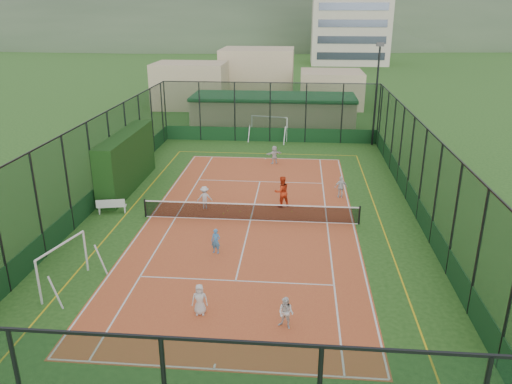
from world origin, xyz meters
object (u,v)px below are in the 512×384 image
at_px(floodlight_ne, 376,95).
at_px(white_bench, 112,206).
at_px(child_near_left, 200,299).
at_px(child_near_mid, 216,241).
at_px(child_far_left, 205,197).
at_px(futsal_goal_far, 269,129).
at_px(child_far_back, 274,155).
at_px(futsal_goal_near, 64,266).
at_px(coach, 282,192).
at_px(child_near_right, 286,313).
at_px(child_far_right, 341,187).
at_px(clubhouse, 273,112).

relative_size(floodlight_ne, white_bench, 5.25).
distance_m(white_bench, child_near_left, 11.47).
bearing_deg(child_near_mid, child_far_left, 118.48).
bearing_deg(child_near_mid, futsal_goal_far, 99.57).
bearing_deg(child_far_left, floodlight_ne, -137.93).
bearing_deg(child_near_left, child_far_back, 78.45).
distance_m(futsal_goal_near, coach, 12.79).
bearing_deg(white_bench, floodlight_ne, 32.19).
bearing_deg(child_near_left, child_near_right, -16.79).
distance_m(futsal_goal_far, child_near_mid, 21.30).
xyz_separation_m(child_far_left, child_far_right, (7.84, 2.46, -0.00)).
distance_m(floodlight_ne, child_near_right, 27.08).
xyz_separation_m(futsal_goal_far, child_near_left, (-0.94, -26.22, -0.42)).
relative_size(child_near_left, coach, 0.67).
bearing_deg(futsal_goal_far, child_near_mid, -81.64).
xyz_separation_m(white_bench, child_far_left, (5.04, 1.09, 0.24)).
bearing_deg(child_far_right, floodlight_ne, -115.55).
xyz_separation_m(child_far_right, child_far_back, (-4.36, 6.66, 0.01)).
bearing_deg(floodlight_ne, futsal_goal_far, 175.19).
bearing_deg(clubhouse, white_bench, -109.83).
distance_m(child_near_left, child_near_mid, 4.95).
distance_m(child_near_left, child_far_right, 14.18).
xyz_separation_m(white_bench, child_far_back, (8.52, 10.21, 0.24)).
distance_m(clubhouse, futsal_goal_far, 4.70).
bearing_deg(futsal_goal_far, futsal_goal_near, -93.99).
relative_size(futsal_goal_far, child_far_left, 2.41).
xyz_separation_m(child_near_mid, child_far_left, (-1.53, 5.39, 0.07)).
distance_m(white_bench, child_near_right, 14.03).
bearing_deg(futsal_goal_near, coach, -27.06).
height_order(floodlight_ne, child_far_right, floodlight_ne).
distance_m(futsal_goal_near, child_far_left, 9.80).
bearing_deg(child_near_right, child_near_mid, 144.68).
bearing_deg(child_far_right, coach, 16.89).
bearing_deg(child_far_left, child_far_back, -121.94).
height_order(child_near_right, coach, coach).
height_order(clubhouse, child_near_left, clubhouse).
xyz_separation_m(futsal_goal_far, child_far_back, (0.81, -6.75, -0.36)).
bearing_deg(white_bench, futsal_goal_near, -96.02).
relative_size(clubhouse, futsal_goal_near, 5.23).
xyz_separation_m(white_bench, child_near_mid, (6.57, -4.30, 0.17)).
xyz_separation_m(child_near_right, child_far_left, (-4.96, 10.93, 0.06)).
distance_m(floodlight_ne, child_far_right, 13.61).
bearing_deg(child_far_right, clubhouse, -84.35).
height_order(floodlight_ne, white_bench, floodlight_ne).
distance_m(futsal_goal_far, child_far_right, 14.38).
xyz_separation_m(floodlight_ne, white_bench, (-16.40, -16.24, -3.68)).
bearing_deg(child_near_left, floodlight_ne, 62.88).
distance_m(clubhouse, white_bench, 23.03).
height_order(floodlight_ne, child_near_right, floodlight_ne).
bearing_deg(futsal_goal_far, child_near_left, -80.61).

